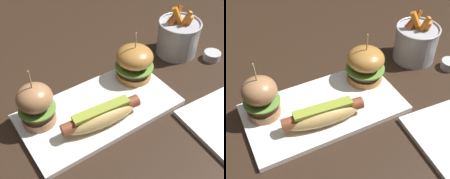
# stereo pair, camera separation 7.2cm
# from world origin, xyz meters

# --- Properties ---
(ground_plane) EXTENTS (3.00, 3.00, 0.00)m
(ground_plane) POSITION_xyz_m (0.00, 0.00, 0.00)
(ground_plane) COLOR black
(platter_main) EXTENTS (0.39, 0.20, 0.01)m
(platter_main) POSITION_xyz_m (0.00, 0.00, 0.01)
(platter_main) COLOR white
(platter_main) RESTS_ON ground
(hot_dog) EXTENTS (0.19, 0.07, 0.05)m
(hot_dog) POSITION_xyz_m (-0.02, -0.05, 0.04)
(hot_dog) COLOR tan
(hot_dog) RESTS_ON platter_main
(slider_left) EXTENTS (0.09, 0.09, 0.15)m
(slider_left) POSITION_xyz_m (-0.14, 0.04, 0.07)
(slider_left) COLOR #A5724A
(slider_left) RESTS_ON platter_main
(slider_right) EXTENTS (0.10, 0.10, 0.14)m
(slider_right) POSITION_xyz_m (0.14, 0.05, 0.06)
(slider_right) COLOR #B07635
(slider_right) RESTS_ON platter_main
(fries_bucket) EXTENTS (0.13, 0.13, 0.15)m
(fries_bucket) POSITION_xyz_m (0.33, 0.08, 0.05)
(fries_bucket) COLOR #A8AAB2
(fries_bucket) RESTS_ON ground
(sauce_ramekin) EXTENTS (0.05, 0.05, 0.02)m
(sauce_ramekin) POSITION_xyz_m (0.40, -0.01, 0.01)
(sauce_ramekin) COLOR #B7BABF
(sauce_ramekin) RESTS_ON ground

